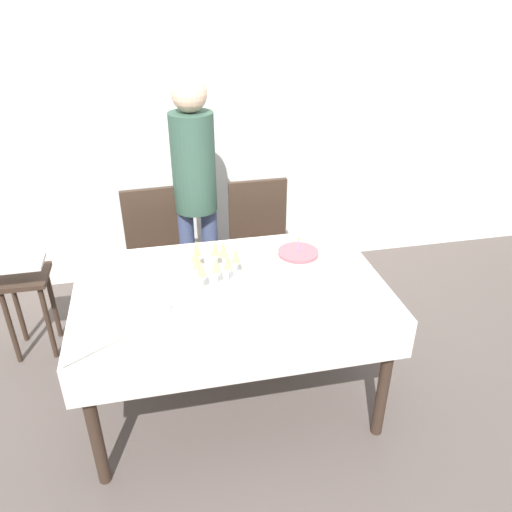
{
  "coord_description": "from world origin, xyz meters",
  "views": [
    {
      "loc": [
        -0.32,
        -2.14,
        2.15
      ],
      "look_at": [
        0.15,
        0.05,
        0.9
      ],
      "focal_mm": 35.0,
      "sensor_mm": 36.0,
      "label": 1
    }
  ],
  "objects_px": {
    "birthday_cake": "(298,262)",
    "high_chair": "(25,288)",
    "plate_stack_main": "(266,299)",
    "dining_chair_far_right": "(261,246)",
    "champagne_tray": "(212,264)",
    "dining_chair_far_left": "(159,256)",
    "person_standing": "(195,181)"
  },
  "relations": [
    {
      "from": "birthday_cake",
      "to": "person_standing",
      "type": "height_order",
      "value": "person_standing"
    },
    {
      "from": "dining_chair_far_left",
      "to": "person_standing",
      "type": "xyz_separation_m",
      "value": [
        0.28,
        0.12,
        0.46
      ]
    },
    {
      "from": "dining_chair_far_left",
      "to": "high_chair",
      "type": "relative_size",
      "value": 1.37
    },
    {
      "from": "dining_chair_far_left",
      "to": "person_standing",
      "type": "height_order",
      "value": "person_standing"
    },
    {
      "from": "person_standing",
      "to": "high_chair",
      "type": "height_order",
      "value": "person_standing"
    },
    {
      "from": "dining_chair_far_right",
      "to": "champagne_tray",
      "type": "bearing_deg",
      "value": -119.62
    },
    {
      "from": "plate_stack_main",
      "to": "champagne_tray",
      "type": "bearing_deg",
      "value": 127.78
    },
    {
      "from": "champagne_tray",
      "to": "plate_stack_main",
      "type": "height_order",
      "value": "champagne_tray"
    },
    {
      "from": "person_standing",
      "to": "dining_chair_far_right",
      "type": "bearing_deg",
      "value": -16.01
    },
    {
      "from": "dining_chair_far_left",
      "to": "plate_stack_main",
      "type": "distance_m",
      "value": 1.16
    },
    {
      "from": "champagne_tray",
      "to": "person_standing",
      "type": "xyz_separation_m",
      "value": [
        0.01,
        0.87,
        0.13
      ]
    },
    {
      "from": "dining_chair_far_right",
      "to": "birthday_cake",
      "type": "distance_m",
      "value": 0.83
    },
    {
      "from": "plate_stack_main",
      "to": "high_chair",
      "type": "bearing_deg",
      "value": 145.9
    },
    {
      "from": "birthday_cake",
      "to": "plate_stack_main",
      "type": "distance_m",
      "value": 0.35
    },
    {
      "from": "dining_chair_far_right",
      "to": "champagne_tray",
      "type": "xyz_separation_m",
      "value": [
        -0.42,
        -0.75,
        0.33
      ]
    },
    {
      "from": "birthday_cake",
      "to": "high_chair",
      "type": "distance_m",
      "value": 1.71
    },
    {
      "from": "high_chair",
      "to": "dining_chair_far_left",
      "type": "bearing_deg",
      "value": 9.37
    },
    {
      "from": "high_chair",
      "to": "birthday_cake",
      "type": "bearing_deg",
      "value": -22.34
    },
    {
      "from": "plate_stack_main",
      "to": "person_standing",
      "type": "bearing_deg",
      "value": 100.35
    },
    {
      "from": "dining_chair_far_right",
      "to": "person_standing",
      "type": "bearing_deg",
      "value": 163.99
    },
    {
      "from": "birthday_cake",
      "to": "person_standing",
      "type": "xyz_separation_m",
      "value": [
        -0.44,
        0.89,
        0.16
      ]
    },
    {
      "from": "dining_chair_far_left",
      "to": "plate_stack_main",
      "type": "bearing_deg",
      "value": -64.57
    },
    {
      "from": "birthday_cake",
      "to": "plate_stack_main",
      "type": "bearing_deg",
      "value": -132.52
    },
    {
      "from": "high_chair",
      "to": "plate_stack_main",
      "type": "bearing_deg",
      "value": -34.1
    },
    {
      "from": "dining_chair_far_right",
      "to": "plate_stack_main",
      "type": "relative_size",
      "value": 4.12
    },
    {
      "from": "person_standing",
      "to": "high_chair",
      "type": "xyz_separation_m",
      "value": [
        -1.1,
        -0.26,
        -0.52
      ]
    },
    {
      "from": "dining_chair_far_right",
      "to": "person_standing",
      "type": "distance_m",
      "value": 0.63
    },
    {
      "from": "dining_chair_far_left",
      "to": "dining_chair_far_right",
      "type": "relative_size",
      "value": 1.0
    },
    {
      "from": "birthday_cake",
      "to": "high_chair",
      "type": "bearing_deg",
      "value": 157.66
    },
    {
      "from": "plate_stack_main",
      "to": "person_standing",
      "type": "xyz_separation_m",
      "value": [
        -0.21,
        1.14,
        0.19
      ]
    },
    {
      "from": "person_standing",
      "to": "dining_chair_far_left",
      "type": "bearing_deg",
      "value": -156.68
    },
    {
      "from": "dining_chair_far_left",
      "to": "high_chair",
      "type": "distance_m",
      "value": 0.84
    }
  ]
}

